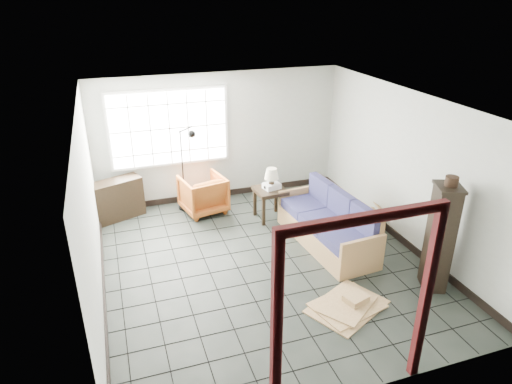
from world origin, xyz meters
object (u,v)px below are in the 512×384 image
object	(u,v)px
futon_sofa	(330,226)
side_table	(270,194)
armchair	(203,192)
tall_shelf	(440,237)

from	to	relation	value
futon_sofa	side_table	world-z (taller)	futon_sofa
armchair	side_table	size ratio (longest dim) A/B	1.33
futon_sofa	side_table	distance (m)	1.39
futon_sofa	armchair	bearing A→B (deg)	127.97
tall_shelf	side_table	bearing A→B (deg)	140.53
futon_sofa	armchair	world-z (taller)	futon_sofa
armchair	tall_shelf	distance (m)	4.44
side_table	tall_shelf	distance (m)	3.23
armchair	futon_sofa	bearing A→B (deg)	121.47
side_table	tall_shelf	size ratio (longest dim) A/B	0.38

